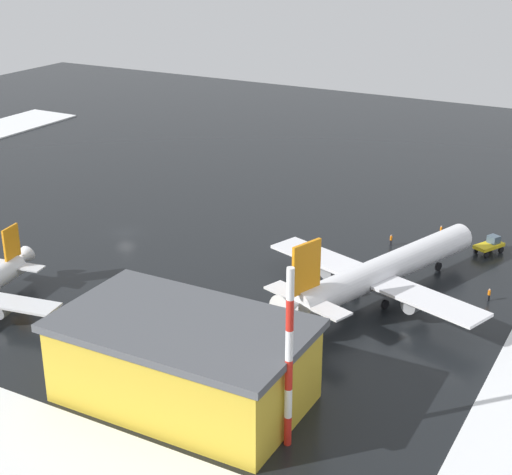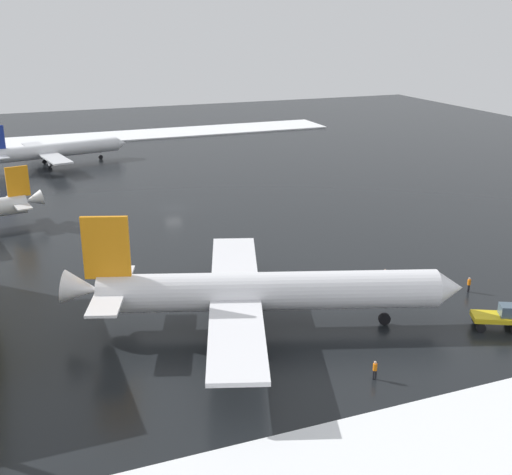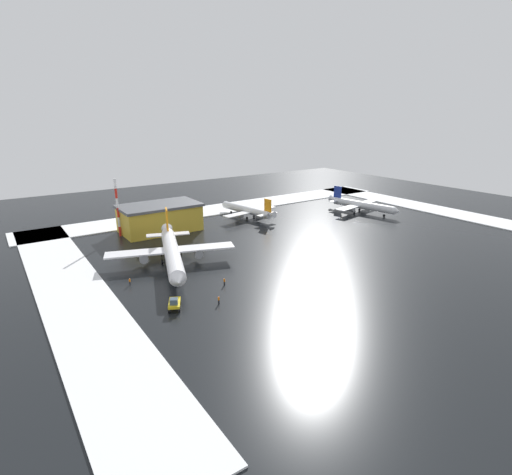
# 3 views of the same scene
# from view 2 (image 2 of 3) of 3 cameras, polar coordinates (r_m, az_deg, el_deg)

# --- Properties ---
(ground_plane) EXTENTS (240.00, 240.00, 0.00)m
(ground_plane) POSITION_cam_2_polar(r_m,az_deg,el_deg) (102.64, -7.37, 2.62)
(ground_plane) COLOR black
(snow_bank_left) EXTENTS (14.00, 116.00, 0.30)m
(snow_bank_left) POSITION_cam_2_polar(r_m,az_deg,el_deg) (166.88, -13.09, 8.72)
(snow_bank_left) COLOR white
(snow_bank_left) RESTS_ON ground_plane
(snow_bank_right) EXTENTS (14.00, 116.00, 0.30)m
(snow_bank_right) POSITION_cam_2_polar(r_m,az_deg,el_deg) (46.70, 14.55, -19.53)
(snow_bank_right) COLOR white
(snow_bank_right) RESTS_ON ground_plane
(airplane_far_rear) EXTENTS (31.79, 37.69, 11.52)m
(airplane_far_rear) POSITION_cam_2_polar(r_m,az_deg,el_deg) (61.79, 0.30, -4.80)
(airplane_far_rear) COLOR white
(airplane_far_rear) RESTS_ON ground_plane
(airplane_foreground_jet) EXTENTS (24.90, 29.76, 8.89)m
(airplane_foreground_jet) POSITION_cam_2_polar(r_m,az_deg,el_deg) (137.81, -17.47, 7.40)
(airplane_foreground_jet) COLOR silver
(airplane_foreground_jet) RESTS_ON ground_plane
(pushback_tug) EXTENTS (4.01, 5.10, 2.50)m
(pushback_tug) POSITION_cam_2_polar(r_m,az_deg,el_deg) (66.90, 20.82, -6.56)
(pushback_tug) COLOR gold
(pushback_tug) RESTS_ON ground_plane
(ground_crew_by_nose_gear) EXTENTS (0.36, 0.36, 1.71)m
(ground_crew_by_nose_gear) POSITION_cam_2_polar(r_m,az_deg,el_deg) (74.42, 18.41, -3.93)
(ground_crew_by_nose_gear) COLOR black
(ground_crew_by_nose_gear) RESTS_ON ground_plane
(ground_crew_mid_apron) EXTENTS (0.36, 0.36, 1.71)m
(ground_crew_mid_apron) POSITION_cam_2_polar(r_m,az_deg,el_deg) (55.47, 10.53, -11.42)
(ground_crew_mid_apron) COLOR black
(ground_crew_mid_apron) RESTS_ON ground_plane
(ground_crew_beside_wing) EXTENTS (0.36, 0.36, 1.71)m
(ground_crew_beside_wing) POSITION_cam_2_polar(r_m,az_deg,el_deg) (74.36, 11.38, -3.31)
(ground_crew_beside_wing) COLOR black
(ground_crew_beside_wing) RESTS_ON ground_plane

